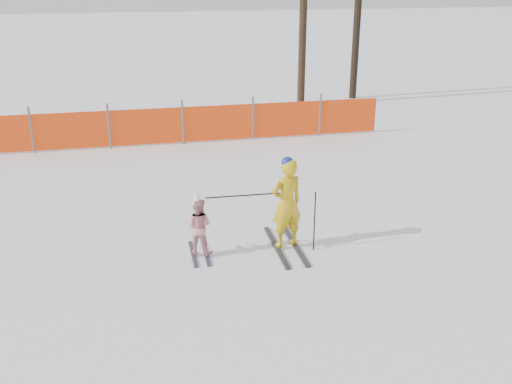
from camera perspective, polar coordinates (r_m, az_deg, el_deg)
The scene contains 6 objects.
ground at distance 9.85m, azimuth 0.61°, elevation -6.47°, with size 120.00×120.00×0.00m, color white.
adult at distance 9.83m, azimuth 3.08°, elevation -1.18°, with size 0.67×1.62×1.68m.
child at distance 9.73m, azimuth -5.79°, elevation -3.38°, with size 0.60×0.96×1.19m.
ski_poles at distance 9.72m, azimuth 2.02°, elevation -1.57°, with size 1.87×0.27×1.09m.
safety_fence at distance 16.19m, azimuth -18.75°, elevation 5.80°, with size 17.76×0.06×1.25m.
tree_trunks at distance 21.11m, azimuth 7.32°, elevation 16.83°, with size 2.57×1.11×6.37m.
Camera 1 is at (-1.93, -8.49, 4.61)m, focal length 40.00 mm.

